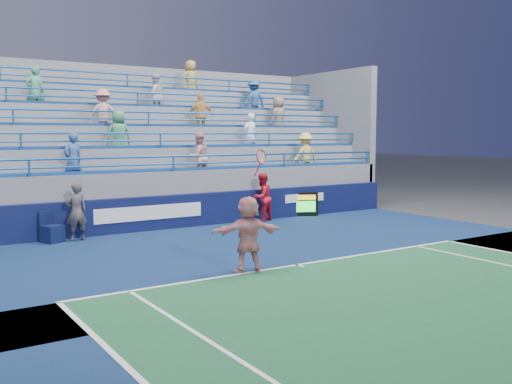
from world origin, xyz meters
TOP-DOWN VIEW (x-y plane):
  - ground at (0.00, 0.00)m, footprint 120.00×120.00m
  - sponsor_wall at (0.00, 6.50)m, footprint 18.00×0.32m
  - bleacher_stand at (0.00, 10.27)m, footprint 18.00×5.60m
  - serve_speed_board at (5.02, 6.35)m, footprint 1.26×0.66m
  - judge_chair at (-4.08, 6.07)m, footprint 0.67×0.69m
  - tennis_player at (-1.29, 0.10)m, footprint 1.67×0.92m
  - line_judge at (-3.41, 5.97)m, footprint 0.65×0.45m
  - ball_girl at (3.14, 6.15)m, footprint 0.99×0.87m

SIDE VIEW (x-z plane):
  - ground at x=0.00m, z-range 0.00..0.00m
  - judge_chair at x=-4.08m, z-range -0.16..0.74m
  - serve_speed_board at x=5.02m, z-range 0.00..0.91m
  - sponsor_wall at x=0.00m, z-range 0.00..1.10m
  - ball_girl at x=3.14m, z-range 0.00..1.71m
  - line_judge at x=-3.41m, z-range 0.00..1.71m
  - tennis_player at x=-1.29m, z-range -0.51..2.24m
  - bleacher_stand at x=0.00m, z-range -1.52..4.61m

